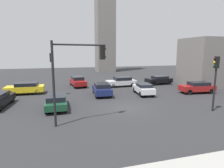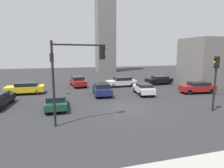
# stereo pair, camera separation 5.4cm
# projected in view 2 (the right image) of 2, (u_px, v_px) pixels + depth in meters

# --- Properties ---
(ground_plane) EXTENTS (97.96, 97.96, 0.00)m
(ground_plane) POSITION_uv_depth(u_px,v_px,m) (127.00, 108.00, 17.79)
(ground_plane) COLOR #2D2D30
(traffic_light_0) EXTENTS (0.45, 0.48, 5.01)m
(traffic_light_0) POSITION_uv_depth(u_px,v_px,m) (52.00, 66.00, 21.98)
(traffic_light_0) COLOR black
(traffic_light_0) RESTS_ON ground_plane
(traffic_light_1) EXTENTS (3.94, 1.05, 5.89)m
(traffic_light_1) POSITION_uv_depth(u_px,v_px,m) (78.00, 65.00, 13.45)
(traffic_light_1) COLOR black
(traffic_light_1) RESTS_ON ground_plane
(traffic_light_2) EXTENTS (0.49, 0.40, 4.77)m
(traffic_light_2) POSITION_uv_depth(u_px,v_px,m) (216.00, 73.00, 16.27)
(traffic_light_2) COLOR black
(traffic_light_2) RESTS_ON ground_plane
(car_0) EXTENTS (4.44, 2.16, 1.42)m
(car_0) POSITION_uv_depth(u_px,v_px,m) (198.00, 87.00, 24.03)
(car_0) COLOR maroon
(car_0) RESTS_ON ground_plane
(car_1) EXTENTS (2.25, 4.62, 1.49)m
(car_1) POSITION_uv_depth(u_px,v_px,m) (78.00, 81.00, 28.83)
(car_1) COLOR maroon
(car_1) RESTS_ON ground_plane
(car_3) EXTENTS (4.26, 2.18, 1.34)m
(car_3) POSITION_uv_depth(u_px,v_px,m) (159.00, 80.00, 30.64)
(car_3) COLOR black
(car_3) RESTS_ON ground_plane
(car_4) EXTENTS (4.49, 2.03, 1.44)m
(car_4) POSITION_uv_depth(u_px,v_px,m) (25.00, 88.00, 23.49)
(car_4) COLOR yellow
(car_4) RESTS_ON ground_plane
(car_5) EXTENTS (2.13, 4.14, 1.37)m
(car_5) POSITION_uv_depth(u_px,v_px,m) (144.00, 88.00, 23.24)
(car_5) COLOR silver
(car_5) RESTS_ON ground_plane
(car_6) EXTENTS (1.84, 4.47, 1.29)m
(car_6) POSITION_uv_depth(u_px,v_px,m) (56.00, 101.00, 17.53)
(car_6) COLOR #19472D
(car_6) RESTS_ON ground_plane
(car_7) EXTENTS (4.49, 1.96, 1.42)m
(car_7) POSITION_uv_depth(u_px,v_px,m) (122.00, 82.00, 28.71)
(car_7) COLOR silver
(car_7) RESTS_ON ground_plane
(car_8) EXTENTS (2.19, 4.26, 1.48)m
(car_8) POSITION_uv_depth(u_px,v_px,m) (102.00, 89.00, 22.77)
(car_8) COLOR navy
(car_8) RESTS_ON ground_plane
(building_flank) EXTENTS (10.32, 6.00, 7.19)m
(building_flank) POSITION_uv_depth(u_px,v_px,m) (217.00, 62.00, 29.53)
(building_flank) COLOR gray
(building_flank) RESTS_ON ground_plane
(skyline_tower) EXTENTS (4.60, 4.60, 31.60)m
(skyline_tower) POSITION_uv_depth(u_px,v_px,m) (105.00, 10.00, 48.45)
(skyline_tower) COLOR gray
(skyline_tower) RESTS_ON ground_plane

